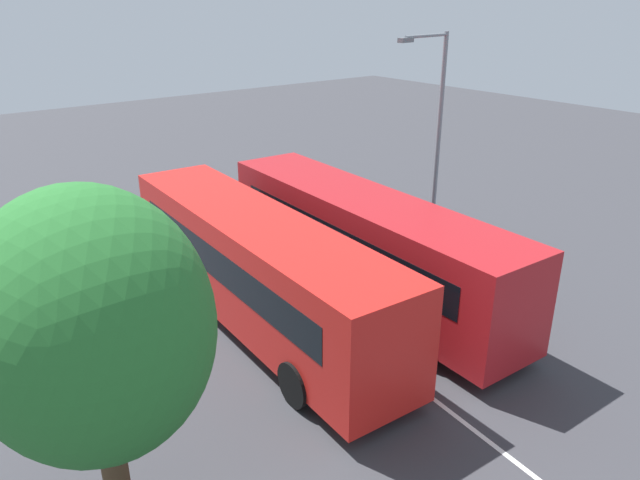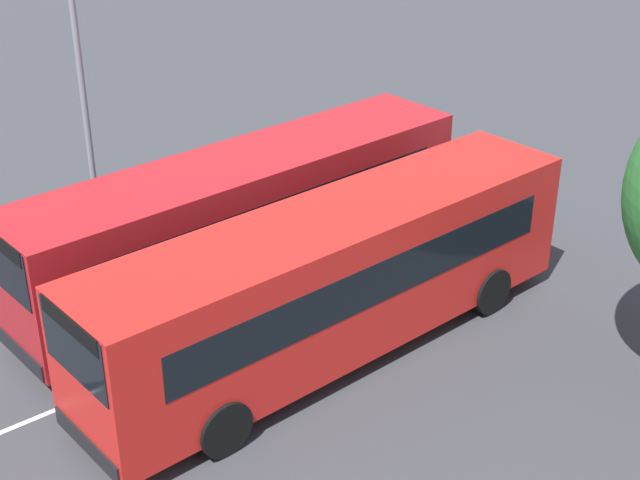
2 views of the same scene
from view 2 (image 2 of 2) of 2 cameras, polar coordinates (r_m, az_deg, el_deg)
name	(u,v)px [view 2 (image 2 of 2)]	position (r m, az deg, el deg)	size (l,w,h in m)	color
ground_plane	(278,318)	(20.57, -2.67, -4.89)	(80.05, 80.05, 0.00)	#38383D
bus_far_left	(244,216)	(21.15, -4.77, 1.51)	(11.64, 2.98, 3.22)	#AD191E
bus_center_left	(335,277)	(18.52, 0.92, -2.35)	(11.65, 3.06, 3.22)	red
street_lamp	(87,78)	(22.87, -14.36, 9.79)	(0.45, 2.49, 7.63)	gray
lane_stripe_outer_left	(278,318)	(20.57, -2.67, -4.88)	(17.51, 0.12, 0.01)	silver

